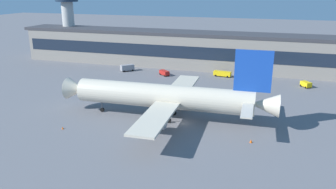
% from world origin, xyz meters
% --- Properties ---
extents(ground_plane, '(600.00, 600.00, 0.00)m').
position_xyz_m(ground_plane, '(0.00, 0.00, 0.00)').
color(ground_plane, slate).
extents(terminal_building, '(176.52, 14.37, 14.49)m').
position_xyz_m(terminal_building, '(0.00, 59.21, 7.27)').
color(terminal_building, gray).
rests_on(terminal_building, ground_plane).
extents(airliner, '(54.42, 46.12, 18.30)m').
position_xyz_m(airliner, '(-4.78, 1.54, 5.74)').
color(airliner, beige).
rests_on(airliner, ground_plane).
extents(control_tower, '(10.08, 10.08, 31.41)m').
position_xyz_m(control_tower, '(-71.74, 62.05, 19.62)').
color(control_tower, '#B7B7B2').
rests_on(control_tower, ground_plane).
extents(crew_van, '(5.19, 5.28, 2.55)m').
position_xyz_m(crew_van, '(-35.07, 44.52, 1.46)').
color(crew_van, gray).
rests_on(crew_van, ground_plane).
extents(belt_loader, '(6.60, 2.78, 1.95)m').
position_xyz_m(belt_loader, '(2.15, 47.49, 1.15)').
color(belt_loader, yellow).
rests_on(belt_loader, ground_plane).
extents(baggage_tug, '(3.68, 4.10, 1.85)m').
position_xyz_m(baggage_tug, '(30.53, 41.93, 1.09)').
color(baggage_tug, yellow).
rests_on(baggage_tug, ground_plane).
extents(follow_me_car, '(4.60, 4.26, 1.85)m').
position_xyz_m(follow_me_car, '(-19.01, 42.57, 1.09)').
color(follow_me_car, red).
rests_on(follow_me_car, ground_plane).
extents(traffic_cone_0, '(0.49, 0.49, 0.62)m').
position_xyz_m(traffic_cone_0, '(-25.75, -12.37, 0.31)').
color(traffic_cone_0, '#F2590C').
rests_on(traffic_cone_0, ground_plane).
extents(traffic_cone_1, '(0.57, 0.57, 0.71)m').
position_xyz_m(traffic_cone_1, '(16.66, -6.29, 0.35)').
color(traffic_cone_1, '#F2590C').
rests_on(traffic_cone_1, ground_plane).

